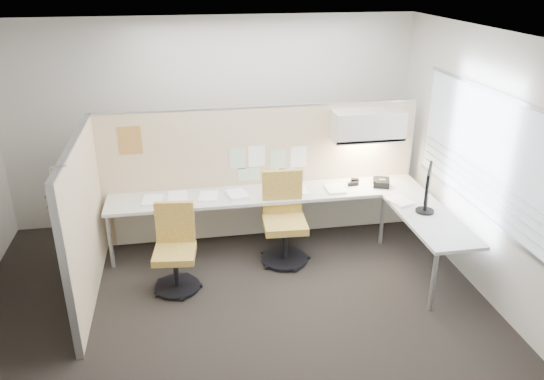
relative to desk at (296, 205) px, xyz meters
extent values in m
cube|color=black|center=(-0.93, -1.13, -0.61)|extent=(5.50, 4.50, 0.01)
cube|color=white|center=(-0.93, -1.13, 2.20)|extent=(5.50, 4.50, 0.01)
cube|color=beige|center=(-0.93, 1.12, 0.80)|extent=(5.50, 0.02, 2.80)
cube|color=beige|center=(-0.93, -3.38, 0.80)|extent=(5.50, 0.02, 2.80)
cube|color=beige|center=(1.82, -1.13, 0.80)|extent=(0.02, 4.50, 2.80)
cube|color=#ACBCC7|center=(1.79, -1.13, 0.95)|extent=(0.01, 2.80, 1.30)
cube|color=#CBB28C|center=(-0.38, 0.47, 0.27)|extent=(4.10, 0.06, 1.75)
cube|color=#CBB28C|center=(-2.43, -0.63, 0.27)|extent=(0.06, 2.20, 1.75)
cube|color=beige|center=(-0.33, 0.14, 0.11)|extent=(4.00, 0.60, 0.04)
cube|color=beige|center=(1.37, -0.89, 0.11)|extent=(0.60, 1.47, 0.04)
cube|color=beige|center=(-0.33, 0.41, -0.26)|extent=(3.90, 0.02, 0.64)
cylinder|color=#A5A8AA|center=(-2.28, -0.11, -0.26)|extent=(0.05, 0.05, 0.69)
cylinder|color=#A5A8AA|center=(1.12, -1.58, -0.26)|extent=(0.05, 0.05, 0.69)
cylinder|color=#A5A8AA|center=(1.12, -0.11, -0.26)|extent=(0.05, 0.05, 0.69)
cube|color=beige|center=(0.97, 0.26, 0.91)|extent=(0.90, 0.36, 0.38)
cube|color=#FFEABF|center=(0.97, 0.26, 0.70)|extent=(0.60, 0.06, 0.02)
cube|color=#8CBF8C|center=(-0.68, 0.44, 0.50)|extent=(0.21, 0.00, 0.28)
cube|color=white|center=(-0.43, 0.44, 0.52)|extent=(0.21, 0.00, 0.28)
cube|color=#8CBF8C|center=(-0.15, 0.44, 0.45)|extent=(0.21, 0.00, 0.28)
cube|color=white|center=(0.12, 0.44, 0.48)|extent=(0.21, 0.00, 0.28)
cube|color=#8CBF8C|center=(-0.53, 0.44, 0.28)|extent=(0.28, 0.00, 0.18)
cube|color=white|center=(-0.03, 0.44, 0.26)|extent=(0.21, 0.00, 0.14)
cube|color=orange|center=(-1.98, 0.44, 0.82)|extent=(0.28, 0.00, 0.35)
cylinder|color=black|center=(-1.52, -0.71, -0.57)|extent=(0.51, 0.51, 0.03)
cylinder|color=black|center=(-1.52, -0.71, -0.38)|extent=(0.06, 0.06, 0.39)
cube|color=#E5B855|center=(-1.52, -0.71, -0.15)|extent=(0.50, 0.50, 0.08)
cube|color=#E5B855|center=(-1.50, -0.50, 0.13)|extent=(0.44, 0.11, 0.49)
cylinder|color=black|center=(-0.21, -0.32, -0.57)|extent=(0.58, 0.58, 0.03)
cylinder|color=black|center=(-0.21, -0.32, -0.35)|extent=(0.07, 0.07, 0.44)
cube|color=#E5B855|center=(-0.21, -0.32, -0.09)|extent=(0.54, 0.54, 0.09)
cube|color=#E5B855|center=(-0.20, -0.08, 0.23)|extent=(0.49, 0.09, 0.55)
cylinder|color=black|center=(1.37, -0.73, 0.14)|extent=(0.22, 0.22, 0.02)
cylinder|color=black|center=(1.37, -0.73, 0.24)|extent=(0.04, 0.04, 0.19)
cube|color=black|center=(1.37, -0.73, 0.51)|extent=(0.28, 0.47, 0.34)
cube|color=black|center=(1.37, -0.73, 0.51)|extent=(0.23, 0.41, 0.30)
cube|color=black|center=(1.15, 0.09, 0.18)|extent=(0.25, 0.25, 0.12)
cylinder|color=black|center=(1.06, 0.11, 0.21)|extent=(0.09, 0.17, 0.04)
cube|color=black|center=(0.80, 0.18, 0.15)|extent=(0.14, 0.06, 0.05)
cube|color=black|center=(0.85, 0.26, 0.16)|extent=(0.11, 0.08, 0.06)
cube|color=silver|center=(-2.43, -1.34, 1.17)|extent=(0.14, 0.02, 0.02)
cylinder|color=silver|center=(-2.50, -1.34, 1.09)|extent=(0.02, 0.02, 0.14)
cube|color=#AD7F4C|center=(-2.50, -1.34, 0.96)|extent=(0.02, 0.42, 0.12)
cube|color=#AD7F4C|center=(-2.53, -1.31, 0.92)|extent=(0.02, 0.42, 0.12)
cube|color=#9FA0AA|center=(-2.51, -1.39, 0.36)|extent=(0.01, 0.07, 1.05)
cube|color=white|center=(-1.76, 0.12, 0.14)|extent=(0.26, 0.32, 0.03)
cube|color=white|center=(-1.08, 0.13, 0.14)|extent=(0.27, 0.33, 0.02)
cube|color=white|center=(-0.73, 0.09, 0.15)|extent=(0.28, 0.34, 0.05)
cube|color=white|center=(0.06, 0.14, 0.13)|extent=(0.26, 0.32, 0.01)
cube|color=white|center=(0.52, 0.08, 0.14)|extent=(0.23, 0.30, 0.03)
cube|color=white|center=(1.19, -0.42, 0.14)|extent=(0.32, 0.36, 0.02)
cube|color=white|center=(-1.46, 0.21, 0.14)|extent=(0.23, 0.30, 0.02)
camera|label=1|loc=(-1.35, -5.90, 2.80)|focal=35.00mm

